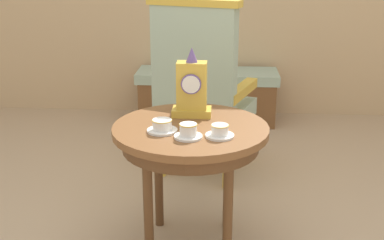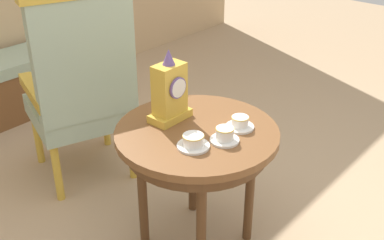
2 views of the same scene
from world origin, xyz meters
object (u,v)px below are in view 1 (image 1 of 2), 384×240
Objects in this scene: side_table at (191,141)px; teacup_left at (162,126)px; teacup_center at (220,131)px; mantel_clock at (192,89)px; window_bench at (207,96)px; armchair at (201,87)px; teacup_right at (188,131)px.

teacup_left is at bearing -145.26° from side_table.
teacup_left reaches higher than side_table.
mantel_clock reaches higher than teacup_center.
side_table is 1.95m from window_bench.
window_bench is at bearing 89.56° from mantel_clock.
mantel_clock is (0.12, 0.24, 0.11)m from teacup_left.
armchair is 1.16m from window_bench.
window_bench is (-0.13, 2.06, -0.43)m from teacup_center.
teacup_right is 0.33m from mantel_clock.
armchair reaches higher than window_bench.
armchair reaches higher than teacup_right.
side_table is 5.75× the size of teacup_center.
side_table is 0.61× the size of window_bench.
side_table is at bearing -88.21° from mantel_clock.
mantel_clock is at bearing -90.97° from armchair.
teacup_right is at bearing -171.62° from teacup_center.
teacup_right reaches higher than window_bench.
teacup_left is at bearing -97.97° from armchair.
armchair is at bearing -90.11° from window_bench.
mantel_clock is (-0.01, 0.31, 0.11)m from teacup_right.
side_table is 0.18m from teacup_right.
teacup_center is 0.11× the size of armchair.
armchair is at bearing 89.03° from mantel_clock.
mantel_clock is 1.85m from window_bench.
teacup_left is 0.26m from teacup_center.
armchair is at bearing 89.54° from side_table.
teacup_center is (0.26, -0.05, -0.00)m from teacup_left.
teacup_center is 0.38× the size of mantel_clock.
armchair is (0.01, 0.83, 0.04)m from side_table.
teacup_right reaches higher than teacup_left.
teacup_right is 0.99× the size of teacup_center.
side_table is 5.30× the size of teacup_left.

